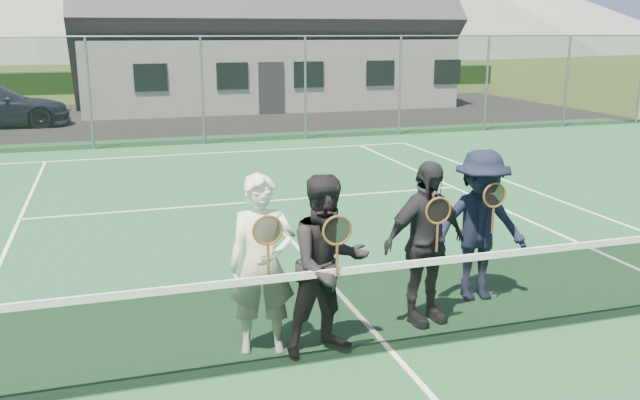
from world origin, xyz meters
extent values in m
plane|color=#2C4318|center=(0.00, 20.00, 0.00)|extent=(220.00, 220.00, 0.00)
cube|color=#1C4C2B|center=(0.00, 0.00, 0.01)|extent=(30.00, 30.00, 0.02)
cube|color=black|center=(-4.00, 20.00, 0.01)|extent=(40.00, 12.00, 0.01)
cube|color=black|center=(0.00, 32.00, 0.55)|extent=(40.00, 1.20, 1.10)
cone|color=slate|center=(55.00, 95.00, 7.00)|extent=(90.00, 90.00, 14.00)
cube|color=white|center=(0.00, 11.88, 0.03)|extent=(10.97, 0.06, 0.01)
cube|color=white|center=(0.00, 6.40, 0.03)|extent=(8.23, 0.06, 0.01)
cube|color=white|center=(0.00, 0.00, 0.03)|extent=(0.06, 12.80, 0.01)
cube|color=black|center=(0.00, 0.00, 0.48)|extent=(11.60, 0.02, 0.88)
cube|color=white|center=(0.00, 0.00, 0.93)|extent=(11.60, 0.03, 0.07)
cylinder|color=slate|center=(-3.00, 13.50, 1.50)|extent=(0.07, 0.07, 3.00)
cylinder|color=slate|center=(0.00, 13.50, 1.50)|extent=(0.07, 0.07, 3.00)
cylinder|color=slate|center=(3.00, 13.50, 1.50)|extent=(0.07, 0.07, 3.00)
cylinder|color=slate|center=(6.00, 13.50, 1.50)|extent=(0.07, 0.07, 3.00)
cylinder|color=slate|center=(9.00, 13.50, 1.50)|extent=(0.07, 0.07, 3.00)
cylinder|color=slate|center=(12.00, 13.50, 1.50)|extent=(0.07, 0.07, 3.00)
cube|color=black|center=(0.00, 13.50, 1.50)|extent=(30.00, 0.03, 3.00)
cylinder|color=slate|center=(0.00, 13.50, 3.00)|extent=(30.00, 0.04, 0.04)
cube|color=silver|center=(4.00, 24.00, 1.40)|extent=(15.00, 8.00, 2.80)
cube|color=#2D2D33|center=(3.50, 19.98, 1.00)|extent=(1.00, 0.06, 2.00)
cube|color=black|center=(-1.00, 19.98, 1.50)|extent=(1.20, 0.06, 1.00)
cube|color=black|center=(2.00, 19.98, 1.50)|extent=(1.20, 0.06, 1.00)
cube|color=black|center=(5.00, 19.98, 1.50)|extent=(1.20, 0.06, 1.00)
cube|color=black|center=(8.00, 19.98, 1.50)|extent=(1.20, 0.06, 1.00)
cube|color=black|center=(11.00, 19.98, 1.50)|extent=(1.20, 0.06, 1.00)
cylinder|color=#352013|center=(2.00, 33.00, 1.93)|extent=(0.22, 0.22, 3.85)
cylinder|color=#372414|center=(12.00, 33.00, 1.93)|extent=(0.22, 0.22, 3.85)
cylinder|color=#362613|center=(18.00, 33.00, 1.93)|extent=(0.22, 0.22, 3.85)
imported|color=white|center=(-1.21, 0.43, 0.92)|extent=(0.73, 0.55, 1.80)
torus|color=brown|center=(-1.21, 0.16, 1.35)|extent=(0.29, 0.02, 0.29)
cylinder|color=black|center=(-1.21, 0.16, 1.35)|extent=(0.25, 0.00, 0.25)
cylinder|color=brown|center=(-1.21, 0.16, 1.07)|extent=(0.03, 0.03, 0.32)
imported|color=black|center=(-0.59, 0.24, 0.92)|extent=(0.98, 0.83, 1.80)
torus|color=brown|center=(-0.59, -0.03, 1.35)|extent=(0.29, 0.02, 0.29)
cylinder|color=black|center=(-0.59, -0.03, 1.35)|extent=(0.25, 0.00, 0.25)
cylinder|color=brown|center=(-0.59, -0.03, 1.07)|extent=(0.03, 0.03, 0.32)
imported|color=black|center=(0.62, 0.60, 0.92)|extent=(1.13, 0.66, 1.80)
torus|color=brown|center=(0.62, 0.33, 1.35)|extent=(0.29, 0.02, 0.29)
cylinder|color=black|center=(0.62, 0.33, 1.35)|extent=(0.25, 0.00, 0.25)
cylinder|color=brown|center=(0.62, 0.33, 1.07)|extent=(0.03, 0.03, 0.32)
imported|color=black|center=(1.53, 1.02, 0.92)|extent=(1.23, 0.80, 1.80)
torus|color=brown|center=(1.53, 0.75, 1.35)|extent=(0.29, 0.02, 0.29)
cylinder|color=black|center=(1.53, 0.75, 1.35)|extent=(0.25, 0.00, 0.25)
cylinder|color=brown|center=(1.53, 0.75, 1.07)|extent=(0.03, 0.03, 0.32)
camera|label=1|loc=(-2.52, -5.70, 3.13)|focal=38.00mm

